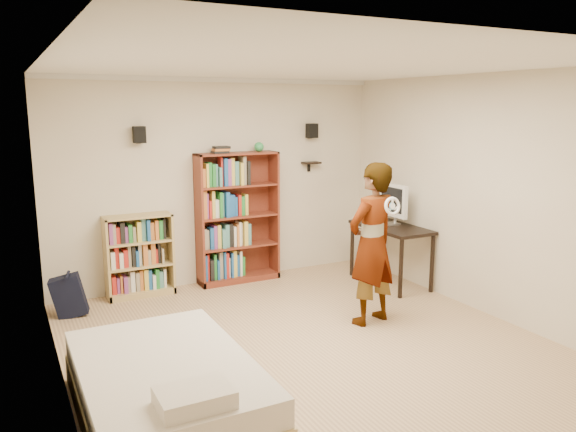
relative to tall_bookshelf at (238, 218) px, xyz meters
name	(u,v)px	position (x,y,z in m)	size (l,w,h in m)	color
ground	(312,347)	(-0.19, -2.34, -0.87)	(4.50, 5.00, 0.01)	tan
room_shell	(314,170)	(-0.19, -2.34, 0.89)	(4.52, 5.02, 2.71)	beige
crown_molding	(314,68)	(-0.19, -2.34, 1.80)	(4.50, 5.00, 0.06)	silver
speaker_left	(139,135)	(-1.24, 0.06, 1.13)	(0.14, 0.12, 0.20)	black
speaker_right	(312,131)	(1.16, 0.06, 1.13)	(0.14, 0.12, 0.20)	black
wall_shelf	(311,163)	(1.16, 0.07, 0.68)	(0.25, 0.16, 0.03)	black
tall_bookshelf	(238,218)	(0.00, 0.00, 0.00)	(1.10, 0.32, 1.74)	brown
low_bookshelf	(139,256)	(-1.32, 0.01, -0.36)	(0.82, 0.31, 1.03)	tan
computer_desk	(390,255)	(1.75, -1.03, -0.48)	(0.58, 1.16, 0.79)	black
imac	(392,204)	(1.81, -0.96, 0.19)	(0.11, 0.54, 0.54)	silver
daybed	(166,382)	(-1.79, -2.91, -0.59)	(1.25, 1.92, 0.57)	beige
person	(372,244)	(0.71, -2.04, 0.01)	(0.64, 0.42, 1.76)	black
wii_wheel	(392,206)	(0.71, -2.37, 0.48)	(0.19, 0.19, 0.03)	silver
navy_bag	(69,295)	(-2.20, -0.35, -0.63)	(0.36, 0.23, 0.49)	black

